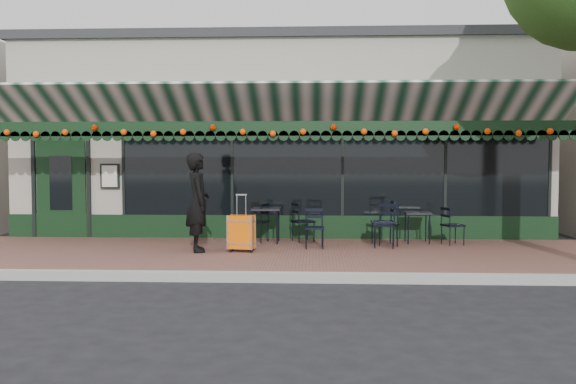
{
  "coord_description": "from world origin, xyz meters",
  "views": [
    {
      "loc": [
        0.83,
        -9.22,
        1.85
      ],
      "look_at": [
        0.33,
        1.6,
        1.28
      ],
      "focal_mm": 38.0,
      "sensor_mm": 36.0,
      "label": 1
    }
  ],
  "objects_px": {
    "cafe_table_a": "(417,215)",
    "chair_b_right": "(303,222)",
    "chair_b_left": "(257,222)",
    "chair_b_front": "(314,228)",
    "cafe_table_b": "(266,212)",
    "suitcase": "(241,233)",
    "chair_a_right": "(453,226)",
    "woman": "(198,202)",
    "chair_a_left": "(383,223)",
    "chair_a_front": "(386,225)"
  },
  "relations": [
    {
      "from": "chair_b_front",
      "to": "suitcase",
      "type": "bearing_deg",
      "value": -161.62
    },
    {
      "from": "cafe_table_a",
      "to": "chair_b_left",
      "type": "distance_m",
      "value": 3.31
    },
    {
      "from": "chair_b_front",
      "to": "chair_b_left",
      "type": "bearing_deg",
      "value": 142.71
    },
    {
      "from": "chair_b_right",
      "to": "cafe_table_b",
      "type": "bearing_deg",
      "value": 80.84
    },
    {
      "from": "cafe_table_b",
      "to": "chair_b_left",
      "type": "distance_m",
      "value": 0.31
    },
    {
      "from": "chair_a_front",
      "to": "chair_b_front",
      "type": "xyz_separation_m",
      "value": [
        -1.4,
        -0.16,
        -0.04
      ]
    },
    {
      "from": "chair_a_front",
      "to": "chair_b_front",
      "type": "relative_size",
      "value": 1.11
    },
    {
      "from": "chair_a_left",
      "to": "chair_b_front",
      "type": "relative_size",
      "value": 1.17
    },
    {
      "from": "chair_b_front",
      "to": "chair_a_right",
      "type": "bearing_deg",
      "value": 10.34
    },
    {
      "from": "chair_a_right",
      "to": "chair_b_left",
      "type": "xyz_separation_m",
      "value": [
        -3.97,
        0.22,
        0.03
      ]
    },
    {
      "from": "woman",
      "to": "chair_b_front",
      "type": "relative_size",
      "value": 2.37
    },
    {
      "from": "chair_a_left",
      "to": "woman",
      "type": "bearing_deg",
      "value": -76.55
    },
    {
      "from": "suitcase",
      "to": "cafe_table_b",
      "type": "distance_m",
      "value": 1.35
    },
    {
      "from": "chair_a_left",
      "to": "chair_a_right",
      "type": "distance_m",
      "value": 1.42
    },
    {
      "from": "woman",
      "to": "chair_b_right",
      "type": "bearing_deg",
      "value": -69.26
    },
    {
      "from": "suitcase",
      "to": "chair_b_front",
      "type": "relative_size",
      "value": 1.37
    },
    {
      "from": "chair_b_left",
      "to": "chair_b_front",
      "type": "height_order",
      "value": "chair_b_left"
    },
    {
      "from": "woman",
      "to": "chair_a_front",
      "type": "xyz_separation_m",
      "value": [
        3.56,
        0.68,
        -0.49
      ]
    },
    {
      "from": "chair_b_right",
      "to": "chair_b_front",
      "type": "distance_m",
      "value": 1.01
    },
    {
      "from": "cafe_table_b",
      "to": "chair_b_right",
      "type": "relative_size",
      "value": 0.87
    },
    {
      "from": "chair_a_front",
      "to": "chair_b_left",
      "type": "height_order",
      "value": "chair_a_front"
    },
    {
      "from": "woman",
      "to": "chair_a_front",
      "type": "bearing_deg",
      "value": -96.24
    },
    {
      "from": "suitcase",
      "to": "chair_b_right",
      "type": "height_order",
      "value": "suitcase"
    },
    {
      "from": "cafe_table_b",
      "to": "cafe_table_a",
      "type": "bearing_deg",
      "value": 2.19
    },
    {
      "from": "woman",
      "to": "cafe_table_b",
      "type": "xyz_separation_m",
      "value": [
        1.17,
        1.28,
        -0.28
      ]
    },
    {
      "from": "chair_a_left",
      "to": "chair_b_right",
      "type": "bearing_deg",
      "value": -109.53
    },
    {
      "from": "woman",
      "to": "chair_b_right",
      "type": "xyz_separation_m",
      "value": [
        1.93,
        1.5,
        -0.51
      ]
    },
    {
      "from": "chair_a_left",
      "to": "chair_b_front",
      "type": "bearing_deg",
      "value": -72.79
    },
    {
      "from": "chair_b_left",
      "to": "chair_b_front",
      "type": "distance_m",
      "value": 1.45
    },
    {
      "from": "woman",
      "to": "chair_b_right",
      "type": "height_order",
      "value": "woman"
    },
    {
      "from": "cafe_table_a",
      "to": "chair_b_right",
      "type": "height_order",
      "value": "chair_b_right"
    },
    {
      "from": "woman",
      "to": "chair_a_left",
      "type": "relative_size",
      "value": 2.02
    },
    {
      "from": "cafe_table_b",
      "to": "chair_b_right",
      "type": "bearing_deg",
      "value": 15.77
    },
    {
      "from": "woman",
      "to": "cafe_table_b",
      "type": "relative_size",
      "value": 2.57
    },
    {
      "from": "suitcase",
      "to": "chair_b_front",
      "type": "bearing_deg",
      "value": 30.19
    },
    {
      "from": "woman",
      "to": "chair_b_right",
      "type": "distance_m",
      "value": 2.5
    },
    {
      "from": "chair_a_left",
      "to": "chair_b_right",
      "type": "height_order",
      "value": "chair_a_left"
    },
    {
      "from": "cafe_table_a",
      "to": "chair_b_left",
      "type": "relative_size",
      "value": 0.77
    },
    {
      "from": "chair_a_right",
      "to": "chair_b_front",
      "type": "distance_m",
      "value": 2.85
    },
    {
      "from": "chair_a_front",
      "to": "chair_a_right",
      "type": "bearing_deg",
      "value": 38.79
    },
    {
      "from": "chair_a_right",
      "to": "chair_a_left",
      "type": "bearing_deg",
      "value": 76.28
    },
    {
      "from": "chair_a_front",
      "to": "cafe_table_a",
      "type": "bearing_deg",
      "value": 65.88
    },
    {
      "from": "suitcase",
      "to": "woman",
      "type": "bearing_deg",
      "value": -169.32
    },
    {
      "from": "suitcase",
      "to": "chair_a_left",
      "type": "xyz_separation_m",
      "value": [
        2.72,
        1.0,
        0.1
      ]
    },
    {
      "from": "suitcase",
      "to": "chair_b_right",
      "type": "distance_m",
      "value": 1.86
    },
    {
      "from": "chair_a_left",
      "to": "cafe_table_b",
      "type": "bearing_deg",
      "value": -99.15
    },
    {
      "from": "cafe_table_b",
      "to": "chair_a_front",
      "type": "height_order",
      "value": "chair_a_front"
    },
    {
      "from": "suitcase",
      "to": "chair_a_right",
      "type": "relative_size",
      "value": 1.37
    },
    {
      "from": "cafe_table_a",
      "to": "chair_a_right",
      "type": "xyz_separation_m",
      "value": [
        0.67,
        -0.27,
        -0.18
      ]
    },
    {
      "from": "suitcase",
      "to": "chair_a_left",
      "type": "relative_size",
      "value": 1.17
    }
  ]
}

